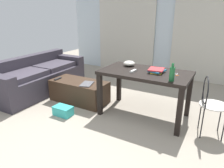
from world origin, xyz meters
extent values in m
plane|color=gray|center=(0.00, 1.49, 0.00)|extent=(9.07, 9.07, 0.00)
cube|color=silver|center=(0.00, 3.78, 1.20)|extent=(5.53, 0.10, 2.40)
cube|color=beige|center=(-1.06, 3.69, 1.04)|extent=(1.66, 0.03, 2.08)
cube|color=beige|center=(1.06, 3.69, 1.04)|extent=(1.66, 0.03, 2.08)
cube|color=#38333D|center=(-1.90, 1.29, 0.22)|extent=(0.88, 2.08, 0.43)
cube|color=#38333D|center=(-2.22, 1.29, 0.58)|extent=(0.24, 2.07, 0.30)
cube|color=#38333D|center=(-1.92, 2.22, 0.52)|extent=(0.85, 0.22, 0.18)
cube|color=#3E3944|center=(-1.86, 1.71, 0.48)|extent=(0.62, 0.80, 0.10)
cube|color=#3E3944|center=(-1.84, 0.88, 0.48)|extent=(0.62, 0.80, 0.10)
cube|color=#382619|center=(-0.83, 1.29, 0.20)|extent=(1.08, 0.51, 0.40)
cube|color=black|center=(0.43, 1.37, 0.73)|extent=(1.37, 0.77, 0.05)
cube|color=black|center=(-0.20, 1.03, 0.35)|extent=(0.07, 0.07, 0.70)
cube|color=black|center=(1.07, 1.03, 0.35)|extent=(0.07, 0.07, 0.70)
cube|color=black|center=(-0.20, 1.70, 0.35)|extent=(0.07, 0.07, 0.70)
cube|color=black|center=(1.07, 1.70, 0.35)|extent=(0.07, 0.07, 0.70)
cylinder|color=silver|center=(1.45, 1.27, 0.45)|extent=(0.38, 0.38, 0.02)
cylinder|color=black|center=(1.61, 1.18, 0.22)|extent=(0.02, 0.02, 0.44)
cylinder|color=black|center=(1.55, 1.43, 0.22)|extent=(0.02, 0.02, 0.44)
cylinder|color=black|center=(1.36, 1.11, 0.22)|extent=(0.02, 0.02, 0.44)
cylinder|color=black|center=(1.30, 1.37, 0.22)|extent=(0.02, 0.02, 0.44)
torus|color=black|center=(1.33, 1.24, 0.65)|extent=(0.10, 0.37, 0.37)
cylinder|color=black|center=(1.36, 1.09, 0.55)|extent=(0.02, 0.02, 0.19)
cylinder|color=black|center=(1.29, 1.40, 0.55)|extent=(0.02, 0.02, 0.19)
cylinder|color=#195B2D|center=(0.90, 1.10, 0.84)|extent=(0.07, 0.07, 0.19)
cylinder|color=#195B2D|center=(0.90, 1.10, 0.96)|extent=(0.03, 0.03, 0.05)
ellipsoid|color=beige|center=(0.07, 1.55, 0.79)|extent=(0.19, 0.19, 0.09)
cube|color=gold|center=(0.61, 1.39, 0.76)|extent=(0.19, 0.24, 0.02)
cube|color=#1E668C|center=(0.61, 1.39, 0.78)|extent=(0.24, 0.28, 0.02)
cube|color=red|center=(0.60, 1.39, 0.80)|extent=(0.25, 0.27, 0.02)
cube|color=#B7B7B2|center=(0.28, 1.25, 0.76)|extent=(0.05, 0.15, 0.03)
cube|color=#9EA0A5|center=(0.88, 1.44, 0.75)|extent=(0.07, 0.07, 0.00)
torus|color=orange|center=(0.92, 1.39, 0.75)|extent=(0.03, 0.03, 0.00)
cube|color=#9EA0A5|center=(0.90, 1.45, 0.75)|extent=(0.02, 0.09, 0.00)
torus|color=orange|center=(0.91, 1.39, 0.75)|extent=(0.03, 0.03, 0.00)
cube|color=#232326|center=(-1.25, 1.18, 0.42)|extent=(0.05, 0.17, 0.02)
cube|color=#4C4C51|center=(-0.59, 1.21, 0.41)|extent=(0.27, 0.34, 0.02)
cube|color=#33B2AD|center=(-0.71, 0.70, 0.06)|extent=(0.31, 0.19, 0.13)
cube|color=teal|center=(-0.71, 0.70, 0.14)|extent=(0.31, 0.20, 0.02)
camera|label=1|loc=(1.51, -1.57, 1.63)|focal=33.18mm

